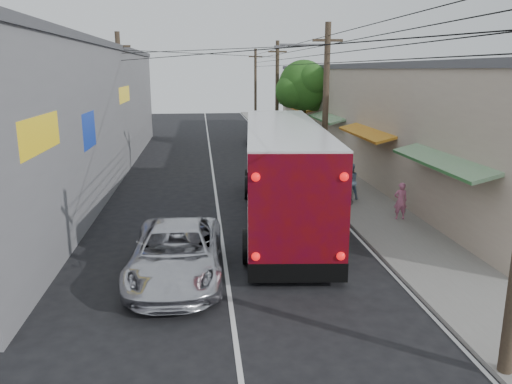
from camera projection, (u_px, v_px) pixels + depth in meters
ground at (235, 339)px, 11.26m from camera, size 120.00×120.00×0.00m
sidewalk at (316, 165)px, 31.25m from camera, size 3.00×80.00×0.12m
building_right at (377, 112)px, 32.92m from camera, size 7.09×40.00×6.25m
building_left at (54, 113)px, 26.84m from camera, size 7.20×36.00×7.25m
utility_poles at (262, 100)px, 30.23m from camera, size 11.80×45.28×8.00m
street_tree at (304, 87)px, 35.99m from camera, size 4.40×4.00×6.60m
coach_bus at (283, 171)px, 19.85m from camera, size 4.10×13.56×3.85m
jeepney at (177, 253)px, 14.35m from camera, size 2.74×5.64×1.55m
parked_suv at (311, 177)px, 24.10m from camera, size 3.00×6.12×1.71m
parked_car_mid at (273, 141)px, 36.39m from camera, size 2.08×4.85×1.63m
parked_car_far at (255, 135)px, 40.92m from camera, size 1.75×4.02×1.29m
pedestrian_near at (401, 201)px, 19.71m from camera, size 0.55×0.37×1.48m
pedestrian_far at (350, 181)px, 22.72m from camera, size 0.89×0.74×1.67m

